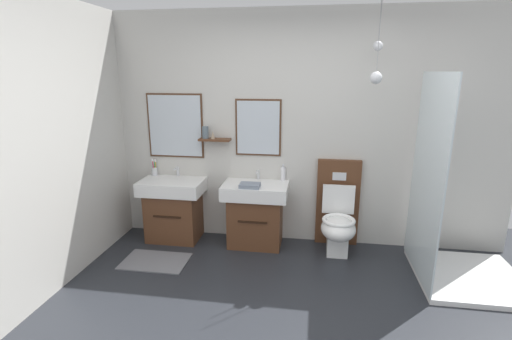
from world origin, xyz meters
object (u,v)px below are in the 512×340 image
vanity_sink_left (174,207)px  shower_tray (453,240)px  folded_hand_towel (250,185)px  soap_dispenser (283,174)px  toilet (338,218)px  toothbrush_cup (154,170)px  vanity_sink_right (256,212)px

vanity_sink_left → shower_tray: size_ratio=0.37×
vanity_sink_left → folded_hand_towel: (0.94, -0.14, 0.36)m
vanity_sink_left → shower_tray: shower_tray is taller
soap_dispenser → folded_hand_towel: 0.46m
vanity_sink_left → soap_dispenser: size_ratio=3.77×
vanity_sink_left → soap_dispenser: soap_dispenser is taller
toilet → folded_hand_towel: size_ratio=4.55×
vanity_sink_left → soap_dispenser: (1.28, 0.17, 0.42)m
folded_hand_towel → shower_tray: size_ratio=0.11×
toothbrush_cup → shower_tray: size_ratio=0.11×
vanity_sink_right → soap_dispenser: soap_dispenser is taller
vanity_sink_left → toilet: toilet is taller
vanity_sink_right → shower_tray: shower_tray is taller
folded_hand_towel → vanity_sink_right: bearing=74.3°
toilet → vanity_sink_right: bearing=-179.8°
vanity_sink_left → folded_hand_towel: 1.02m
toothbrush_cup → soap_dispenser: size_ratio=1.08×
toothbrush_cup → soap_dispenser: 1.56m
vanity_sink_left → shower_tray: 2.99m
folded_hand_towel → shower_tray: 2.07m
toilet → folded_hand_towel: (-0.96, -0.15, 0.38)m
toothbrush_cup → soap_dispenser: toothbrush_cup is taller
toothbrush_cup → shower_tray: bearing=-10.8°
vanity_sink_left → vanity_sink_right: bearing=0.0°
vanity_sink_left → shower_tray: (2.95, -0.45, 0.01)m
vanity_sink_right → toothbrush_cup: bearing=172.6°
toilet → folded_hand_towel: bearing=-171.4°
toothbrush_cup → vanity_sink_left: bearing=-29.9°
toilet → soap_dispenser: 0.79m
vanity_sink_left → folded_hand_towel: size_ratio=3.32×
toilet → toothbrush_cup: 2.23m
folded_hand_towel → toilet: bearing=8.6°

